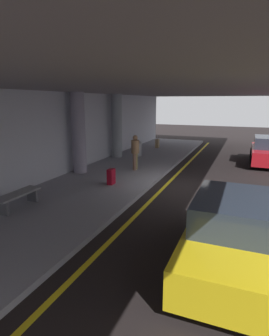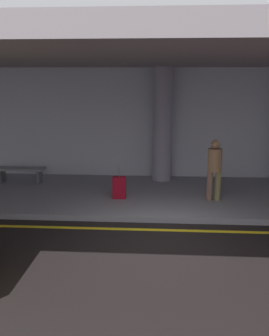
{
  "view_description": "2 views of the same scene",
  "coord_description": "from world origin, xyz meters",
  "px_view_note": "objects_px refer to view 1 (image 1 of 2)",
  "views": [
    {
      "loc": [
        -10.77,
        -2.39,
        3.4
      ],
      "look_at": [
        -0.8,
        1.65,
        0.8
      ],
      "focal_mm": 29.7,
      "sensor_mm": 36.0,
      "label": 1
    },
    {
      "loc": [
        -0.04,
        -8.08,
        3.4
      ],
      "look_at": [
        -0.68,
        1.4,
        1.27
      ],
      "focal_mm": 42.23,
      "sensor_mm": 36.0,
      "label": 2
    }
  ],
  "objects_px": {
    "traveler_with_luggage": "(135,150)",
    "suitcase_upright_secondary": "(157,143)",
    "suitcase_upright_primary": "(111,177)",
    "car_yellow_taxi": "(233,234)",
    "car_red": "(269,151)",
    "support_column_center": "(117,126)",
    "bench_metal": "(18,197)",
    "support_column_left_mid": "(79,133)",
    "trash_bin_steel": "(137,149)"
  },
  "relations": [
    {
      "from": "car_red",
      "to": "suitcase_upright_primary",
      "type": "xyz_separation_m",
      "value": [
        -7.18,
        6.12,
        -0.25
      ]
    },
    {
      "from": "traveler_with_luggage",
      "to": "trash_bin_steel",
      "type": "relative_size",
      "value": 1.98
    },
    {
      "from": "traveler_with_luggage",
      "to": "suitcase_upright_secondary",
      "type": "bearing_deg",
      "value": -151.84
    },
    {
      "from": "traveler_with_luggage",
      "to": "suitcase_upright_primary",
      "type": "height_order",
      "value": "traveler_with_luggage"
    },
    {
      "from": "traveler_with_luggage",
      "to": "bench_metal",
      "type": "xyz_separation_m",
      "value": [
        -5.98,
        1.53,
        -0.61
      ]
    },
    {
      "from": "traveler_with_luggage",
      "to": "car_yellow_taxi",
      "type": "bearing_deg",
      "value": 56.19
    },
    {
      "from": "car_yellow_taxi",
      "to": "suitcase_upright_primary",
      "type": "distance_m",
      "value": 6.2
    },
    {
      "from": "support_column_center",
      "to": "bench_metal",
      "type": "xyz_separation_m",
      "value": [
        -8.56,
        -0.68,
        -1.47
      ]
    },
    {
      "from": "traveler_with_luggage",
      "to": "trash_bin_steel",
      "type": "height_order",
      "value": "traveler_with_luggage"
    },
    {
      "from": "car_yellow_taxi",
      "to": "bench_metal",
      "type": "xyz_separation_m",
      "value": [
        0.54,
        6.35,
        -0.21
      ]
    },
    {
      "from": "car_red",
      "to": "suitcase_upright_primary",
      "type": "height_order",
      "value": "car_red"
    },
    {
      "from": "car_red",
      "to": "traveler_with_luggage",
      "type": "distance_m",
      "value": 7.66
    },
    {
      "from": "support_column_center",
      "to": "car_yellow_taxi",
      "type": "xyz_separation_m",
      "value": [
        -9.09,
        -7.03,
        -1.26
      ]
    },
    {
      "from": "car_yellow_taxi",
      "to": "bench_metal",
      "type": "height_order",
      "value": "car_yellow_taxi"
    },
    {
      "from": "car_yellow_taxi",
      "to": "suitcase_upright_primary",
      "type": "xyz_separation_m",
      "value": [
        3.91,
        4.81,
        -0.25
      ]
    },
    {
      "from": "support_column_left_mid",
      "to": "suitcase_upright_secondary",
      "type": "relative_size",
      "value": 4.06
    },
    {
      "from": "support_column_left_mid",
      "to": "trash_bin_steel",
      "type": "xyz_separation_m",
      "value": [
        4.71,
        -1.0,
        -1.4
      ]
    },
    {
      "from": "car_yellow_taxi",
      "to": "bench_metal",
      "type": "bearing_deg",
      "value": -99.27
    },
    {
      "from": "bench_metal",
      "to": "support_column_left_mid",
      "type": "bearing_deg",
      "value": 8.52
    },
    {
      "from": "traveler_with_luggage",
      "to": "bench_metal",
      "type": "bearing_deg",
      "value": 5.37
    },
    {
      "from": "car_red",
      "to": "suitcase_upright_primary",
      "type": "distance_m",
      "value": 9.44
    },
    {
      "from": "suitcase_upright_secondary",
      "to": "support_column_left_mid",
      "type": "bearing_deg",
      "value": 170.8
    },
    {
      "from": "support_column_left_mid",
      "to": "car_yellow_taxi",
      "type": "bearing_deg",
      "value": -125.92
    },
    {
      "from": "support_column_center",
      "to": "suitcase_upright_secondary",
      "type": "bearing_deg",
      "value": -16.39
    },
    {
      "from": "suitcase_upright_primary",
      "to": "car_yellow_taxi",
      "type": "bearing_deg",
      "value": -121.42
    },
    {
      "from": "support_column_left_mid",
      "to": "car_yellow_taxi",
      "type": "xyz_separation_m",
      "value": [
        -5.09,
        -7.03,
        -1.26
      ]
    },
    {
      "from": "car_yellow_taxi",
      "to": "traveler_with_luggage",
      "type": "relative_size",
      "value": 2.44
    },
    {
      "from": "car_yellow_taxi",
      "to": "support_column_left_mid",
      "type": "bearing_deg",
      "value": -130.35
    },
    {
      "from": "car_yellow_taxi",
      "to": "suitcase_upright_primary",
      "type": "height_order",
      "value": "car_yellow_taxi"
    },
    {
      "from": "support_column_center",
      "to": "car_yellow_taxi",
      "type": "bearing_deg",
      "value": -142.29
    },
    {
      "from": "support_column_left_mid",
      "to": "bench_metal",
      "type": "bearing_deg",
      "value": -171.48
    },
    {
      "from": "support_column_left_mid",
      "to": "car_yellow_taxi",
      "type": "distance_m",
      "value": 8.77
    },
    {
      "from": "support_column_center",
      "to": "bench_metal",
      "type": "relative_size",
      "value": 2.28
    },
    {
      "from": "support_column_left_mid",
      "to": "suitcase_upright_secondary",
      "type": "distance_m",
      "value": 8.34
    },
    {
      "from": "bench_metal",
      "to": "car_yellow_taxi",
      "type": "bearing_deg",
      "value": -94.83
    },
    {
      "from": "suitcase_upright_secondary",
      "to": "support_column_center",
      "type": "bearing_deg",
      "value": 162.89
    },
    {
      "from": "suitcase_upright_primary",
      "to": "suitcase_upright_secondary",
      "type": "distance_m",
      "value": 9.36
    },
    {
      "from": "support_column_center",
      "to": "suitcase_upright_primary",
      "type": "height_order",
      "value": "support_column_center"
    },
    {
      "from": "traveler_with_luggage",
      "to": "support_column_center",
      "type": "bearing_deg",
      "value": -119.74
    },
    {
      "from": "car_red",
      "to": "suitcase_upright_secondary",
      "type": "xyz_separation_m",
      "value": [
        2.12,
        7.13,
        -0.25
      ]
    },
    {
      "from": "support_column_center",
      "to": "car_red",
      "type": "relative_size",
      "value": 0.89
    },
    {
      "from": "support_column_center",
      "to": "trash_bin_steel",
      "type": "distance_m",
      "value": 1.86
    },
    {
      "from": "traveler_with_luggage",
      "to": "trash_bin_steel",
      "type": "bearing_deg",
      "value": -140.19
    },
    {
      "from": "support_column_center",
      "to": "suitcase_upright_primary",
      "type": "xyz_separation_m",
      "value": [
        -5.19,
        -2.22,
        -1.51
      ]
    },
    {
      "from": "suitcase_upright_primary",
      "to": "suitcase_upright_secondary",
      "type": "height_order",
      "value": "same"
    },
    {
      "from": "car_red",
      "to": "suitcase_upright_secondary",
      "type": "bearing_deg",
      "value": 74.18
    },
    {
      "from": "support_column_center",
      "to": "car_yellow_taxi",
      "type": "relative_size",
      "value": 0.89
    },
    {
      "from": "support_column_left_mid",
      "to": "car_red",
      "type": "distance_m",
      "value": 10.35
    },
    {
      "from": "suitcase_upright_secondary",
      "to": "bench_metal",
      "type": "height_order",
      "value": "suitcase_upright_secondary"
    },
    {
      "from": "car_yellow_taxi",
      "to": "suitcase_upright_secondary",
      "type": "bearing_deg",
      "value": -160.66
    }
  ]
}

